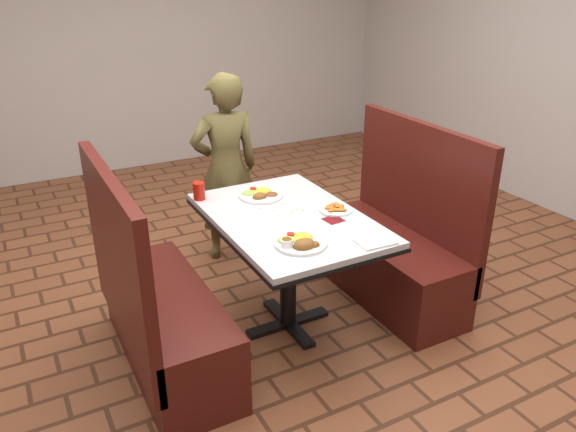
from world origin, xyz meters
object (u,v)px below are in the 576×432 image
object	(u,v)px
booth_bench_right	(393,250)
diner_person	(226,169)
near_dinner_plate	(300,240)
far_dinner_plate	(260,193)
plantain_plate	(336,209)
red_tumbler	(199,191)
dining_table	(288,231)
booth_bench_left	(159,315)

from	to	relation	value
booth_bench_right	diner_person	distance (m)	1.36
near_dinner_plate	diner_person	bearing A→B (deg)	83.06
booth_bench_right	far_dinner_plate	distance (m)	0.98
plantain_plate	red_tumbler	distance (m)	0.85
near_dinner_plate	booth_bench_right	bearing A→B (deg)	21.15
plantain_plate	booth_bench_right	bearing A→B (deg)	7.23
booth_bench_right	far_dinner_plate	world-z (taller)	booth_bench_right
dining_table	near_dinner_plate	distance (m)	0.40
red_tumbler	diner_person	bearing A→B (deg)	54.78
far_dinner_plate	plantain_plate	bearing A→B (deg)	-54.70
plantain_plate	red_tumbler	bearing A→B (deg)	139.47
near_dinner_plate	plantain_plate	xyz separation A→B (m)	(0.40, 0.29, -0.02)
diner_person	plantain_plate	xyz separation A→B (m)	(0.23, -1.13, 0.06)
dining_table	booth_bench_right	bearing A→B (deg)	0.00
booth_bench_left	plantain_plate	world-z (taller)	booth_bench_left
dining_table	booth_bench_left	size ratio (longest dim) A/B	1.01
near_dinner_plate	red_tumbler	xyz separation A→B (m)	(-0.24, 0.84, 0.02)
booth_bench_left	plantain_plate	xyz separation A→B (m)	(1.08, -0.07, 0.43)
dining_table	red_tumbler	xyz separation A→B (m)	(-0.36, 0.48, 0.15)
near_dinner_plate	far_dinner_plate	world-z (taller)	near_dinner_plate
diner_person	plantain_plate	distance (m)	1.16
booth_bench_left	booth_bench_right	world-z (taller)	same
booth_bench_left	near_dinner_plate	size ratio (longest dim) A/B	4.39
diner_person	plantain_plate	bearing A→B (deg)	105.12
booth_bench_left	red_tumbler	xyz separation A→B (m)	(0.44, 0.48, 0.48)
booth_bench_right	far_dinner_plate	xyz separation A→B (m)	(-0.81, 0.35, 0.45)
booth_bench_left	booth_bench_right	distance (m)	1.60
booth_bench_left	far_dinner_plate	bearing A→B (deg)	23.67
booth_bench_right	near_dinner_plate	world-z (taller)	booth_bench_right
far_dinner_plate	plantain_plate	distance (m)	0.50
far_dinner_plate	diner_person	bearing A→B (deg)	85.11
booth_bench_left	diner_person	world-z (taller)	diner_person
booth_bench_left	far_dinner_plate	xyz separation A→B (m)	(0.79, 0.35, 0.45)
dining_table	red_tumbler	world-z (taller)	red_tumbler
dining_table	diner_person	world-z (taller)	diner_person
far_dinner_plate	red_tumbler	distance (m)	0.38
red_tumbler	near_dinner_plate	bearing A→B (deg)	-74.07
plantain_plate	dining_table	bearing A→B (deg)	166.95
booth_bench_right	diner_person	bearing A→B (deg)	124.90
dining_table	far_dinner_plate	size ratio (longest dim) A/B	4.45
near_dinner_plate	red_tumbler	world-z (taller)	red_tumbler
booth_bench_right	far_dinner_plate	bearing A→B (deg)	156.80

